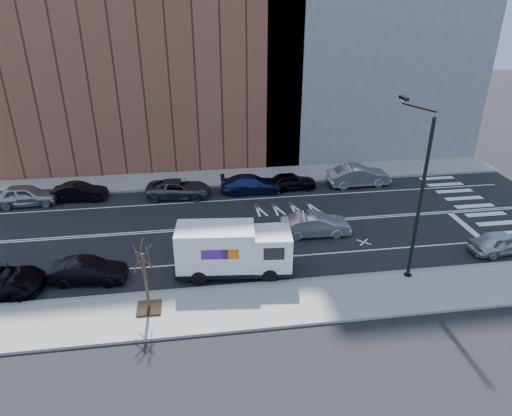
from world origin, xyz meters
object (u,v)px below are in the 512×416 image
object	(u,v)px
far_parked_b	(80,192)
driving_sedan	(315,225)
fedex_van	(233,250)
far_parked_a	(26,195)
near_parked_front	(502,242)

from	to	relation	value
far_parked_b	driving_sedan	distance (m)	18.00
fedex_van	far_parked_b	bearing A→B (deg)	138.00
far_parked_b	driving_sedan	xyz separation A→B (m)	(16.19, -7.87, 0.08)
far_parked_a	near_parked_front	distance (m)	32.56
fedex_van	far_parked_b	distance (m)	15.65
near_parked_front	driving_sedan	bearing A→B (deg)	64.49
far_parked_a	near_parked_front	world-z (taller)	far_parked_a
near_parked_front	fedex_van	bearing A→B (deg)	83.81
far_parked_b	far_parked_a	bearing A→B (deg)	99.33
far_parked_a	driving_sedan	size ratio (longest dim) A/B	1.01
far_parked_b	near_parked_front	bearing A→B (deg)	-108.98
far_parked_a	far_parked_b	xyz separation A→B (m)	(3.75, 0.32, -0.11)
fedex_van	near_parked_front	bearing A→B (deg)	5.75
far_parked_a	far_parked_b	size ratio (longest dim) A/B	1.13
fedex_van	near_parked_front	size ratio (longest dim) A/B	1.67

